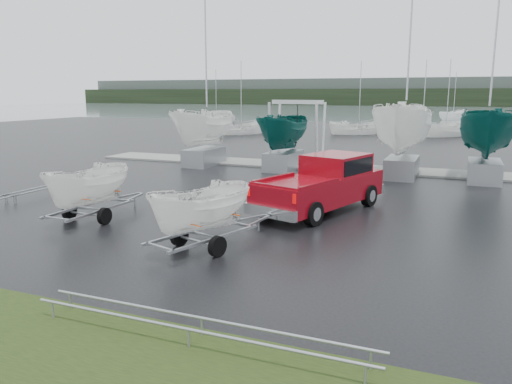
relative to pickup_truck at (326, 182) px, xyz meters
name	(u,v)px	position (x,y,z in m)	size (l,w,h in m)	color
ground_plane	(224,212)	(-3.52, -1.92, -1.12)	(120.00, 120.00, 0.00)	black
lake	(421,114)	(-3.52, 98.08, -1.13)	(300.00, 300.00, 0.00)	gray
dock	(315,166)	(-3.52, 11.08, -1.07)	(30.00, 3.00, 0.12)	gray
treeline	(437,97)	(-3.52, 168.08, 1.88)	(300.00, 8.00, 6.00)	black
far_hill	(439,91)	(-3.52, 176.08, 3.88)	(300.00, 6.00, 10.00)	#4C5651
pickup_truck	(326,182)	(0.00, 0.00, 0.00)	(4.03, 6.80, 2.14)	maroon
trailer_hitched	(201,170)	(-2.04, -6.43, 1.26)	(2.22, 3.79, 4.35)	#999CA1
trailer_parked	(86,153)	(-7.41, -4.99, 1.36)	(1.79, 3.62, 4.55)	#999CA1
boat_hoist	(297,124)	(-4.72, 11.08, 1.55)	(3.30, 2.18, 4.12)	silver
keelboat_0	(203,103)	(-10.26, 9.09, 2.84)	(2.49, 3.20, 10.66)	#999CA1
keelboat_1	(284,111)	(-4.97, 9.28, 2.39)	(2.23, 3.20, 7.02)	#999CA1
keelboat_2	(406,89)	(1.95, 9.08, 3.63)	(2.99, 3.20, 11.17)	#999CA1
keelboat_3	(491,98)	(6.08, 9.38, 3.21)	(2.72, 3.20, 10.89)	#999CA1
mast_rack_0	(62,183)	(-12.52, -0.92, -0.77)	(0.56, 6.50, 0.06)	#999CA1
mast_rack_2	(195,324)	(0.48, -11.42, -0.77)	(7.00, 0.56, 0.06)	#999CA1
moored_boat_0	(241,134)	(-17.91, 32.23, -1.11)	(3.50, 3.51, 11.29)	white
moored_boat_1	(358,134)	(-5.80, 37.34, -1.11)	(3.75, 3.73, 11.54)	white
moored_boat_2	(422,136)	(0.94, 38.09, -1.11)	(2.79, 2.72, 11.49)	white
moored_boat_4	(217,124)	(-29.18, 48.47, -1.11)	(3.07, 3.05, 10.89)	white
moored_boat_5	(453,120)	(3.44, 73.99, -1.11)	(3.70, 3.72, 11.52)	white
moored_boat_6	(445,137)	(3.34, 37.72, -1.11)	(3.66, 3.66, 11.40)	white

